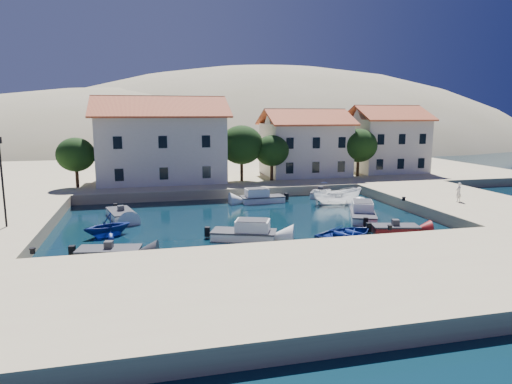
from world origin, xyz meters
TOP-DOWN VIEW (x-y plane):
  - ground at (0.00, 0.00)m, footprint 400.00×400.00m
  - quay_south at (0.00, -6.00)m, footprint 52.00×12.00m
  - quay_east at (20.50, 10.00)m, footprint 11.00×20.00m
  - quay_north at (2.00, 38.00)m, footprint 80.00×36.00m
  - hills at (20.64, 123.62)m, footprint 254.00×176.00m
  - building_left at (-6.00, 28.00)m, footprint 14.70×9.45m
  - building_mid at (12.00, 29.00)m, footprint 10.50×8.40m
  - building_right at (24.00, 30.00)m, footprint 9.45×8.40m
  - trees at (4.51, 25.46)m, footprint 37.30×5.30m
  - lamppost at (-17.50, 8.00)m, footprint 0.35×0.25m
  - bollards at (2.80, 3.87)m, footprint 29.36×9.56m
  - motorboat_grey_sw at (-10.32, 2.26)m, footprint 4.03×2.33m
  - cabin_cruiser_south at (-1.36, 4.36)m, footprint 4.90×3.45m
  - rowboat_south at (5.83, 2.78)m, footprint 5.79×5.04m
  - motorboat_red_se at (9.89, 3.24)m, footprint 3.62×2.24m
  - cabin_cruiser_east at (9.69, 8.03)m, footprint 3.72×5.28m
  - boat_east at (10.10, 14.30)m, footprint 5.06×2.67m
  - motorboat_white_ne at (10.29, 19.00)m, footprint 3.46×4.24m
  - rowboat_west at (-10.78, 7.59)m, footprint 4.40×4.19m
  - motorboat_white_west at (-10.10, 13.48)m, footprint 2.79×4.50m
  - cabin_cruiser_north at (3.37, 17.23)m, footprint 4.35×1.93m
  - pedestrian at (19.19, 8.45)m, footprint 0.72×0.59m

SIDE VIEW (x-z plane):
  - hills at x=20.64m, z-range -72.90..26.10m
  - ground at x=0.00m, z-range 0.00..0.00m
  - rowboat_south at x=5.83m, z-range -0.50..0.50m
  - boat_east at x=10.10m, z-range -0.93..0.93m
  - rowboat_west at x=-10.78m, z-range -0.90..0.90m
  - motorboat_white_west at x=-10.10m, z-range -0.33..0.92m
  - motorboat_white_ne at x=10.29m, z-range -0.33..0.92m
  - motorboat_grey_sw at x=-10.32m, z-range -0.33..0.92m
  - motorboat_red_se at x=9.89m, z-range -0.33..0.92m
  - cabin_cruiser_south at x=-1.36m, z-range -0.32..1.28m
  - cabin_cruiser_east at x=9.69m, z-range -0.32..1.28m
  - cabin_cruiser_north at x=3.37m, z-range -0.32..1.28m
  - quay_south at x=0.00m, z-range 0.00..1.00m
  - quay_east at x=20.50m, z-range 0.00..1.00m
  - quay_north at x=2.00m, z-range 0.00..1.00m
  - bollards at x=2.80m, z-range 1.00..1.30m
  - pedestrian at x=19.19m, z-range 1.00..2.70m
  - lamppost at x=-17.50m, z-range 1.64..7.87m
  - trees at x=4.51m, z-range 1.61..8.06m
  - building_mid at x=12.00m, z-range 1.07..9.37m
  - building_right at x=24.00m, z-range 1.07..9.87m
  - building_left at x=-6.00m, z-range 1.09..10.79m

